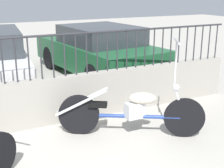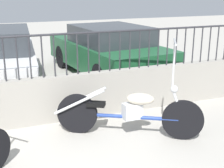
% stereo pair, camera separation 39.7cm
% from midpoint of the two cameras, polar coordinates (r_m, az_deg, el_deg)
% --- Properties ---
extents(low_wall, '(8.94, 0.18, 0.79)m').
position_cam_midpoint_polar(low_wall, '(5.23, -21.74, -4.29)').
color(low_wall, '#9E998E').
rests_on(low_wall, ground_plane).
extents(motorcycle_blue, '(2.03, 1.27, 1.50)m').
position_cam_midpoint_polar(motorcycle_blue, '(4.78, -0.07, -4.91)').
color(motorcycle_blue, black).
rests_on(motorcycle_blue, ground_plane).
extents(car_green, '(2.22, 4.23, 1.30)m').
position_cam_midpoint_polar(car_green, '(8.19, -4.05, 6.21)').
color(car_green, black).
rests_on(car_green, ground_plane).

